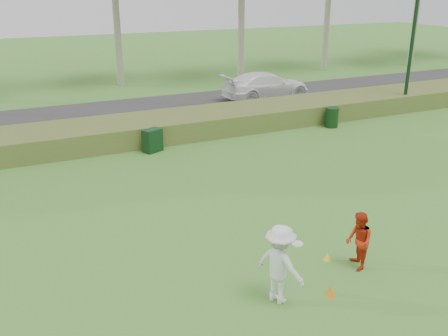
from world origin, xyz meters
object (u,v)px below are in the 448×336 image
player_white (280,264)px  cone_yellow (327,256)px  cone_orange (331,291)px  car_right (266,86)px  utility_cabinet (152,140)px  trash_bin (332,117)px  player_red (359,241)px  lamp_post (417,2)px

player_white → cone_yellow: size_ratio=8.46×
cone_orange → car_right: (8.49, 17.77, 0.71)m
player_white → car_right: 19.91m
utility_cabinet → cone_orange: bearing=-112.1°
cone_yellow → trash_bin: size_ratio=0.23×
player_white → player_red: (2.41, 0.34, -0.18)m
player_red → utility_cabinet: bearing=-150.1°
cone_orange → cone_yellow: size_ratio=1.17×
trash_bin → car_right: size_ratio=0.18×
player_white → utility_cabinet: player_white is taller
lamp_post → cone_orange: 19.22m
player_white → cone_orange: bearing=-131.0°
player_red → cone_orange: player_red is taller
cone_yellow → utility_cabinet: bearing=97.6°
lamp_post → player_white: 19.64m
cone_orange → cone_yellow: cone_orange is taller
lamp_post → utility_cabinet: (-14.33, -0.85, -5.12)m
player_white → cone_orange: 1.42m
player_red → utility_cabinet: (-1.78, 10.64, -0.25)m
lamp_post → trash_bin: (-5.46, -0.92, -5.12)m
lamp_post → cone_yellow: lamp_post is taller
cone_yellow → utility_cabinet: 10.15m
player_white → lamp_post: bearing=-75.7°
cone_orange → trash_bin: (8.37, 11.26, 0.35)m
lamp_post → cone_orange: size_ratio=32.86×
player_white → car_right: size_ratio=0.34×
player_red → lamp_post: bearing=152.9°
player_white → player_red: 2.44m
utility_cabinet → car_right: 11.07m
cone_orange → player_white: bearing=163.1°
cone_orange → car_right: car_right is taller
player_white → player_red: size_ratio=1.24×
lamp_post → player_white: lamp_post is taller
utility_cabinet → trash_bin: same height
player_white → cone_orange: (1.13, -0.35, -0.78)m
lamp_post → trash_bin: lamp_post is taller
lamp_post → cone_yellow: 17.82m
car_right → utility_cabinet: bearing=124.1°
utility_cabinet → car_right: car_right is taller
player_white → cone_yellow: (1.98, 0.93, -0.79)m
player_white → utility_cabinet: 11.01m
utility_cabinet → car_right: bearing=11.0°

